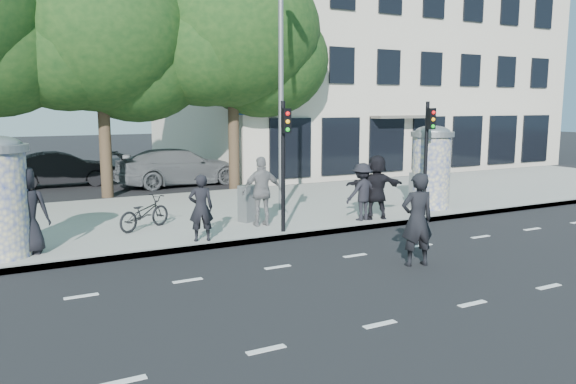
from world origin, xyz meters
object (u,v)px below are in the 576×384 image
ped_a (26,211)px  cabinet_right (419,190)px  ped_b (201,208)px  ped_d (362,192)px  bicycle (144,213)px  car_right (180,167)px  traffic_pole_far (427,146)px  street_lamp (282,61)px  ped_f (376,187)px  cabinet_left (248,203)px  traffic_pole_near (284,153)px  ad_column_right (431,165)px  man_road (417,220)px  car_mid (62,169)px  ped_e (262,191)px

ped_a → cabinet_right: (11.57, 0.41, -0.41)m
ped_b → ped_d: ped_d is taller
bicycle → car_right: size_ratio=0.31×
traffic_pole_far → car_right: (-4.31, 10.78, -1.43)m
street_lamp → car_right: 8.93m
ped_f → cabinet_left: 3.75m
bicycle → cabinet_right: size_ratio=1.47×
traffic_pole_near → ped_a: traffic_pole_near is taller
street_lamp → bicycle: bearing=-169.7°
ped_b → ad_column_right: bearing=-162.2°
man_road → car_right: bearing=-74.5°
ad_column_right → car_mid: 15.49m
street_lamp → man_road: size_ratio=3.95×
bicycle → ped_e: bearing=-139.0°
bicycle → traffic_pole_far: bearing=-133.7°
street_lamp → cabinet_right: 6.03m
traffic_pole_far → cabinet_right: 2.00m
ped_f → bicycle: (-6.33, 1.75, -0.50)m
cabinet_left → car_right: size_ratio=0.19×
bicycle → traffic_pole_near: bearing=-152.0°
street_lamp → ped_b: 5.97m
ad_column_right → car_mid: bearing=129.7°
traffic_pole_far → ped_d: size_ratio=2.05×
traffic_pole_far → ped_d: traffic_pole_far is taller
bicycle → ped_b: bearing=175.6°
street_lamp → cabinet_left: size_ratio=7.67×
traffic_pole_near → ped_e: traffic_pole_near is taller
cabinet_right → ped_f: bearing=-174.3°
street_lamp → cabinet_right: (4.10, -1.72, -4.07)m
street_lamp → ped_d: 4.76m
street_lamp → bicycle: 6.26m
traffic_pole_far → ad_column_right: bearing=42.2°
cabinet_left → cabinet_right: (5.79, -0.55, 0.05)m
ped_a → traffic_pole_near: bearing=-171.1°
cabinet_right → car_mid: (-9.58, 11.69, 0.01)m
car_mid → ped_d: bearing=-150.8°
ped_b → car_mid: (-1.83, 12.75, -0.24)m
ped_d → bicycle: bearing=-23.5°
street_lamp → ped_f: bearing=-55.7°
traffic_pole_far → ped_f: (-1.64, 0.27, -1.14)m
street_lamp → ped_a: bearing=-164.1°
ped_b → cabinet_left: 2.55m
ped_a → man_road: (7.40, -4.35, -0.12)m
ped_a → cabinet_right: bearing=-162.5°
traffic_pole_far → man_road: traffic_pole_far is taller
man_road → ad_column_right: bearing=-122.3°
ped_d → ped_a: bearing=-9.8°
bicycle → car_mid: 10.84m
ped_d → cabinet_left: 3.29m
car_mid → car_right: bearing=-113.2°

